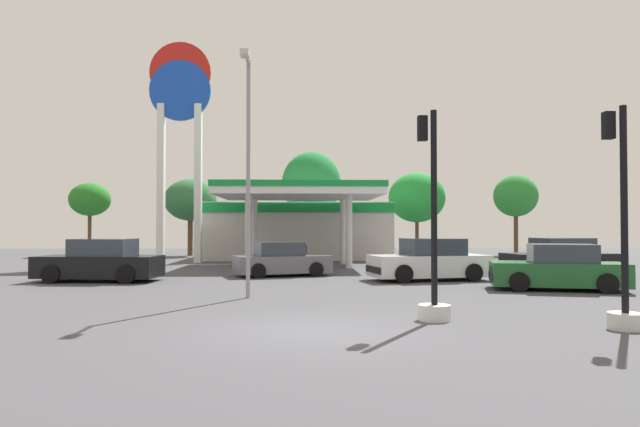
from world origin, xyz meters
TOP-DOWN VIEW (x-y plane):
  - ground_plane at (0.00, 0.00)m, footprint 90.00×90.00m
  - gas_station at (-0.24, 26.07)m, footprint 11.70×14.67m
  - station_pole_sign at (-7.22, 22.53)m, footprint 3.57×0.56m
  - car_0 at (-7.85, 10.85)m, footprint 4.71×2.40m
  - car_1 at (8.35, 7.20)m, footprint 4.54×2.73m
  - car_2 at (10.78, 12.49)m, footprint 4.75×2.56m
  - car_3 at (-0.96, 13.08)m, footprint 4.32×2.78m
  - car_4 at (4.88, 10.85)m, footprint 4.85×2.73m
  - traffic_signal_0 at (6.39, -0.13)m, footprint 0.69×0.70m
  - traffic_signal_1 at (2.78, 1.16)m, footprint 0.73×0.73m
  - tree_0 at (-15.46, 31.19)m, footprint 2.95×2.95m
  - tree_1 at (-8.13, 30.86)m, footprint 3.78×3.78m
  - tree_2 at (0.70, 31.80)m, footprint 4.43×4.43m
  - tree_3 at (8.67, 31.88)m, footprint 4.26×4.26m
  - tree_4 at (15.81, 30.74)m, footprint 3.22×3.22m
  - corner_streetlamp at (-1.73, 5.25)m, footprint 0.24×1.48m

SIDE VIEW (x-z plane):
  - ground_plane at x=0.00m, z-range 0.00..0.00m
  - car_3 at x=-0.96m, z-range -0.07..1.37m
  - car_1 at x=8.35m, z-range -0.07..1.45m
  - car_2 at x=10.78m, z-range -0.08..1.55m
  - car_0 at x=-7.85m, z-range -0.08..1.55m
  - car_4 at x=4.88m, z-range -0.08..1.56m
  - traffic_signal_1 at x=2.78m, z-range -1.06..3.66m
  - traffic_signal_0 at x=6.39m, z-range -0.95..3.63m
  - gas_station at x=-0.24m, z-range -0.07..4.26m
  - tree_1 at x=-8.13m, z-range 1.24..6.80m
  - tree_0 at x=-15.46m, z-range 1.42..6.71m
  - corner_streetlamp at x=-1.73m, z-range 0.70..7.74m
  - tree_3 at x=8.67m, z-range 1.21..7.38m
  - tree_4 at x=15.81m, z-range 1.40..7.32m
  - tree_2 at x=0.70m, z-range 1.45..9.15m
  - station_pole_sign at x=-7.22m, z-range 1.65..14.61m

